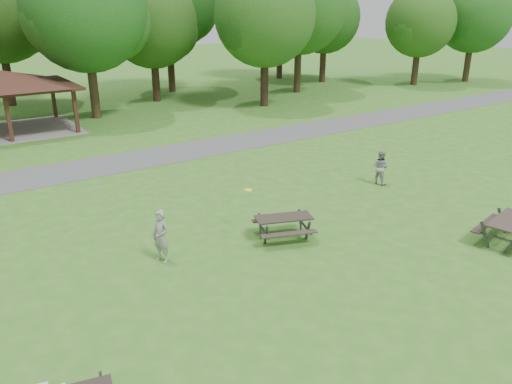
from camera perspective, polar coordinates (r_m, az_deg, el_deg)
name	(u,v)px	position (r m, az deg, el deg)	size (l,w,h in m)	color
ground	(307,284)	(14.28, 5.81, -10.44)	(160.00, 160.00, 0.00)	#356F1F
asphalt_path	(127,161)	(25.67, -14.57, 3.41)	(120.00, 3.20, 0.02)	#4F4F51
tree_row_e	(86,13)	(35.74, -18.81, 18.78)	(8.40, 8.00, 11.02)	#322416
tree_row_f	(153,25)	(41.09, -11.71, 18.21)	(7.35, 7.00, 9.55)	black
tree_row_g	(266,19)	(38.31, 1.10, 19.19)	(7.77, 7.40, 10.25)	black
tree_row_h	(300,8)	(44.72, 5.06, 20.24)	(8.61, 8.20, 11.37)	#2F2215
tree_row_i	(325,20)	(51.28, 7.92, 18.94)	(7.14, 6.80, 9.52)	black
tree_row_j	(420,24)	(51.18, 18.28, 17.75)	(6.72, 6.40, 8.96)	black
tree_deep_c	(168,2)	(45.49, -10.00, 20.56)	(8.82, 8.40, 11.90)	black
tree_deep_d	(281,7)	(53.49, 2.87, 20.36)	(8.40, 8.00, 11.27)	black
tree_flank_right	(475,17)	(55.16, 23.70, 17.86)	(7.56, 7.20, 9.97)	#2F2115
picnic_table_middle	(284,222)	(16.56, 3.19, -3.44)	(2.26, 2.04, 0.80)	#29231D
picnic_table_far	(508,225)	(18.17, 26.86, -3.36)	(2.31, 2.00, 0.87)	#302923
frisbee_in_flight	(248,190)	(16.77, -0.91, 0.23)	(0.32, 0.32, 0.02)	yellow
frisbee_thrower	(161,236)	(15.27, -10.81, -5.01)	(0.60, 0.40, 1.66)	#939395
frisbee_catcher	(380,167)	(22.20, 14.03, 2.77)	(0.73, 0.57, 1.51)	#9D9DA0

